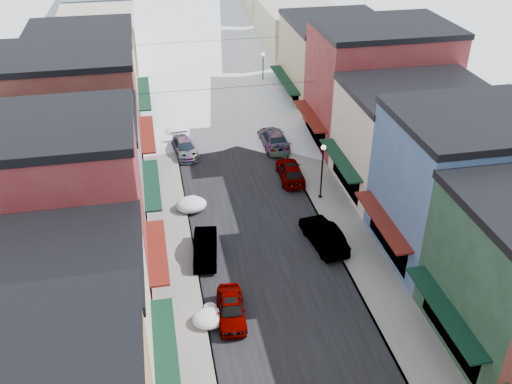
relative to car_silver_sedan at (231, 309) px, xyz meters
name	(u,v)px	position (x,y,z in m)	size (l,w,h in m)	color
road	(205,78)	(3.50, 42.91, -0.72)	(10.00, 160.00, 0.01)	black
sidewalk_left	(152,81)	(-3.10, 42.91, -0.65)	(3.20, 160.00, 0.15)	gray
sidewalk_right	(256,74)	(10.10, 42.91, -0.65)	(3.20, 160.00, 0.15)	gray
curb_left	(164,80)	(-1.55, 42.91, -0.65)	(0.10, 160.00, 0.15)	slate
curb_right	(244,75)	(8.55, 42.91, -0.65)	(0.10, 160.00, 0.15)	slate
bldg_l_cream	(45,338)	(-9.69, -4.59, 4.04)	(11.30, 8.20, 9.50)	beige
bldg_l_brick_near	(47,222)	(-10.19, 3.41, 5.53)	(12.30, 8.20, 12.50)	maroon
bldg_l_grayblue	(72,176)	(-9.69, 11.91, 3.78)	(11.30, 9.20, 9.00)	slate
bldg_l_brick_far	(66,116)	(-10.69, 20.91, 4.78)	(13.30, 9.20, 11.00)	maroon
bldg_l_tan	(86,80)	(-9.69, 30.91, 4.28)	(11.30, 11.20, 10.00)	tan
bldg_r_blue	(463,186)	(16.69, 3.91, 4.53)	(11.30, 9.20, 10.50)	#3D5D8A
bldg_r_cream	(412,139)	(17.19, 12.91, 3.78)	(12.30, 9.20, 9.00)	beige
bldg_r_brick_far	(378,85)	(17.69, 21.91, 5.03)	(13.30, 9.20, 11.50)	maroon
bldg_r_tan	(335,63)	(16.69, 31.91, 4.03)	(11.30, 11.20, 9.50)	tan
distant_blocks	(186,4)	(3.50, 65.91, 3.28)	(34.00, 55.00, 8.00)	gray
overhead_cables	(216,62)	(3.50, 30.41, 5.48)	(16.40, 15.04, 0.04)	black
car_silver_sedan	(231,309)	(0.00, 0.00, 0.00)	(1.71, 4.24, 1.45)	#A4A8AC
car_dark_hatch	(205,248)	(-0.80, 6.44, 0.03)	(1.59, 4.57, 1.51)	black
car_silver_wagon	(185,148)	(-0.80, 22.57, -0.04)	(1.93, 4.74, 1.37)	#A7ABB0
car_green_sedan	(324,235)	(7.80, 6.19, 0.13)	(1.80, 5.18, 1.71)	black
car_gray_suv	(290,171)	(7.80, 15.96, 0.12)	(1.98, 4.93, 1.68)	#A0A3A9
car_black_sedan	(274,138)	(7.80, 22.58, 0.11)	(2.33, 5.74, 1.67)	black
car_lane_silver	(196,99)	(1.53, 34.48, 0.03)	(1.77, 4.39, 1.50)	#ACB0B5
car_lane_white	(219,67)	(5.70, 44.99, -0.03)	(2.30, 4.98, 1.38)	silver
trash_can	(331,228)	(8.72, 7.33, -0.13)	(0.51, 0.51, 0.87)	#55575A
streetlamp_near	(322,165)	(9.45, 12.39, 2.44)	(0.40, 0.40, 4.78)	black
streetlamp_far	(263,68)	(9.59, 36.19, 2.49)	(0.40, 0.40, 4.86)	black
snow_pile_near	(209,317)	(-1.38, -0.16, -0.30)	(2.07, 2.48, 0.88)	white
snow_pile_mid	(191,204)	(-1.17, 12.81, -0.22)	(2.47, 2.72, 1.04)	white
snow_pile_far	(175,132)	(-1.38, 26.73, -0.25)	(2.32, 2.63, 0.98)	white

